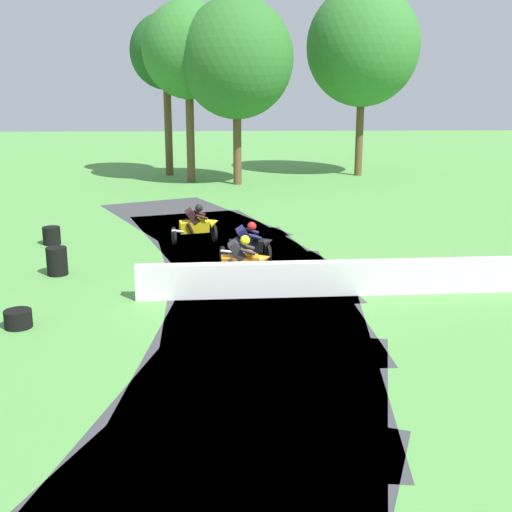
{
  "coord_description": "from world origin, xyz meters",
  "views": [
    {
      "loc": [
        -0.71,
        -16.04,
        5.31
      ],
      "look_at": [
        -0.06,
        0.68,
        0.9
      ],
      "focal_mm": 46.18,
      "sensor_mm": 36.0,
      "label": 1
    }
  ],
  "objects_px": {
    "motorcycle_lead_orange": "(243,261)",
    "motorcycle_trailing_yellow": "(197,225)",
    "motorcycle_chase_black": "(249,244)",
    "tire_stack_far": "(52,236)",
    "tire_stack_mid_a": "(18,319)",
    "tire_stack_mid_b": "(57,261)"
  },
  "relations": [
    {
      "from": "motorcycle_chase_black",
      "to": "motorcycle_trailing_yellow",
      "type": "xyz_separation_m",
      "value": [
        -1.68,
        2.81,
        0.01
      ]
    },
    {
      "from": "motorcycle_chase_black",
      "to": "motorcycle_trailing_yellow",
      "type": "bearing_deg",
      "value": 120.9
    },
    {
      "from": "tire_stack_far",
      "to": "motorcycle_lead_orange",
      "type": "bearing_deg",
      "value": -36.96
    },
    {
      "from": "motorcycle_chase_black",
      "to": "tire_stack_far",
      "type": "distance_m",
      "value": 7.21
    },
    {
      "from": "motorcycle_lead_orange",
      "to": "tire_stack_far",
      "type": "distance_m",
      "value": 8.0
    },
    {
      "from": "motorcycle_lead_orange",
      "to": "tire_stack_far",
      "type": "xyz_separation_m",
      "value": [
        -6.39,
        4.81,
        -0.36
      ]
    },
    {
      "from": "motorcycle_trailing_yellow",
      "to": "tire_stack_mid_b",
      "type": "bearing_deg",
      "value": -136.1
    },
    {
      "from": "motorcycle_chase_black",
      "to": "tire_stack_far",
      "type": "bearing_deg",
      "value": 156.5
    },
    {
      "from": "motorcycle_chase_black",
      "to": "tire_stack_mid_b",
      "type": "bearing_deg",
      "value": -171.28
    },
    {
      "from": "motorcycle_lead_orange",
      "to": "motorcycle_trailing_yellow",
      "type": "bearing_deg",
      "value": 107.19
    },
    {
      "from": "motorcycle_lead_orange",
      "to": "tire_stack_far",
      "type": "bearing_deg",
      "value": 143.04
    },
    {
      "from": "motorcycle_trailing_yellow",
      "to": "tire_stack_far",
      "type": "height_order",
      "value": "motorcycle_trailing_yellow"
    },
    {
      "from": "tire_stack_mid_b",
      "to": "tire_stack_far",
      "type": "bearing_deg",
      "value": 106.77
    },
    {
      "from": "tire_stack_mid_b",
      "to": "tire_stack_far",
      "type": "height_order",
      "value": "tire_stack_mid_b"
    },
    {
      "from": "tire_stack_mid_b",
      "to": "motorcycle_chase_black",
      "type": "bearing_deg",
      "value": 8.72
    },
    {
      "from": "motorcycle_trailing_yellow",
      "to": "motorcycle_lead_orange",
      "type": "bearing_deg",
      "value": -72.81
    },
    {
      "from": "motorcycle_lead_orange",
      "to": "tire_stack_mid_b",
      "type": "xyz_separation_m",
      "value": [
        -5.27,
        1.09,
        -0.26
      ]
    },
    {
      "from": "motorcycle_chase_black",
      "to": "tire_stack_mid_a",
      "type": "xyz_separation_m",
      "value": [
        -5.31,
        -5.04,
        -0.44
      ]
    },
    {
      "from": "motorcycle_lead_orange",
      "to": "motorcycle_chase_black",
      "type": "bearing_deg",
      "value": 83.66
    },
    {
      "from": "motorcycle_chase_black",
      "to": "tire_stack_mid_b",
      "type": "distance_m",
      "value": 5.55
    },
    {
      "from": "tire_stack_mid_a",
      "to": "tire_stack_mid_b",
      "type": "distance_m",
      "value": 4.21
    },
    {
      "from": "tire_stack_mid_a",
      "to": "tire_stack_mid_b",
      "type": "bearing_deg",
      "value": 92.42
    }
  ]
}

